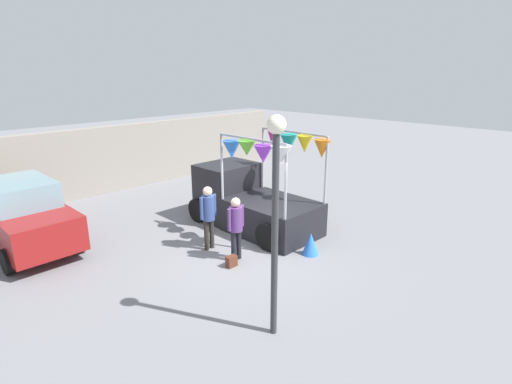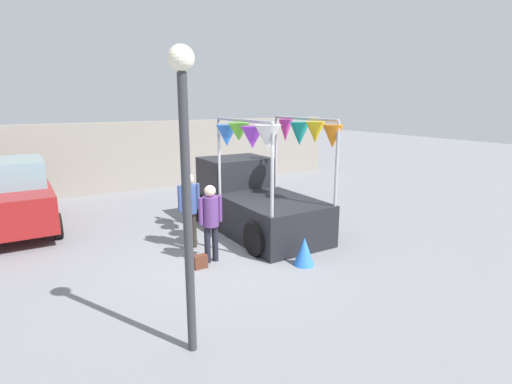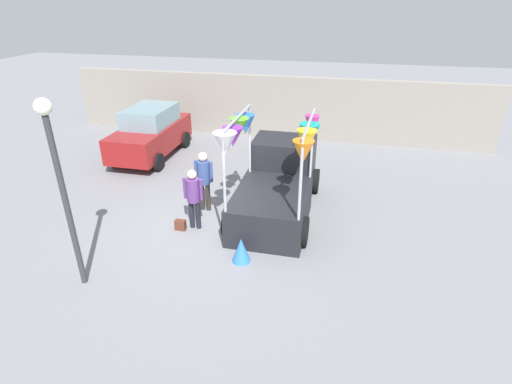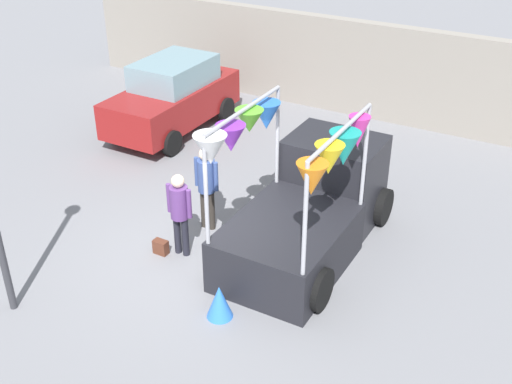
% 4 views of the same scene
% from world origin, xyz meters
% --- Properties ---
extents(ground_plane, '(60.00, 60.00, 0.00)m').
position_xyz_m(ground_plane, '(0.00, 0.00, 0.00)').
color(ground_plane, slate).
extents(vendor_truck, '(2.38, 4.08, 2.98)m').
position_xyz_m(vendor_truck, '(1.45, 1.25, 0.91)').
color(vendor_truck, black).
rests_on(vendor_truck, ground).
extents(parked_car, '(1.88, 4.00, 1.88)m').
position_xyz_m(parked_car, '(-3.98, 4.37, 0.94)').
color(parked_car, maroon).
rests_on(parked_car, ground).
extents(person_customer, '(0.53, 0.34, 1.67)m').
position_xyz_m(person_customer, '(-0.49, -0.26, 1.01)').
color(person_customer, black).
rests_on(person_customer, ground).
extents(person_vendor, '(0.53, 0.34, 1.76)m').
position_xyz_m(person_vendor, '(-0.56, 0.75, 1.07)').
color(person_vendor, '#2D2823').
rests_on(person_vendor, ground).
extents(handbag, '(0.28, 0.16, 0.28)m').
position_xyz_m(handbag, '(-0.84, -0.46, 0.14)').
color(handbag, '#592D1E').
rests_on(handbag, ground).
extents(street_lamp, '(0.32, 0.32, 4.02)m').
position_xyz_m(street_lamp, '(-2.04, -2.95, 2.61)').
color(street_lamp, '#333338').
rests_on(street_lamp, ground).
extents(brick_boundary_wall, '(18.00, 0.36, 2.60)m').
position_xyz_m(brick_boundary_wall, '(0.00, 7.79, 1.30)').
color(brick_boundary_wall, gray).
rests_on(brick_boundary_wall, ground).
extents(folded_kite_bundle_azure, '(0.55, 0.55, 0.60)m').
position_xyz_m(folded_kite_bundle_azure, '(1.08, -1.44, 0.30)').
color(folded_kite_bundle_azure, blue).
rests_on(folded_kite_bundle_azure, ground).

